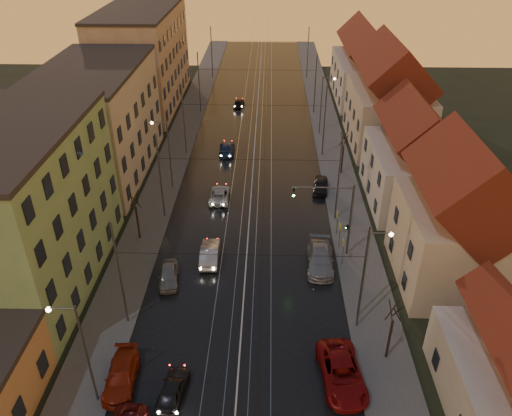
# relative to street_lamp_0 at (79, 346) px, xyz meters

# --- Properties ---
(road) EXTENTS (16.00, 120.00, 0.04)m
(road) POSITION_rel_street_lamp_0_xyz_m (9.10, 38.00, -4.87)
(road) COLOR black
(road) RESTS_ON ground
(sidewalk_left) EXTENTS (4.00, 120.00, 0.15)m
(sidewalk_left) POSITION_rel_street_lamp_0_xyz_m (-0.90, 38.00, -4.81)
(sidewalk_left) COLOR #4C4C4C
(sidewalk_left) RESTS_ON ground
(sidewalk_right) EXTENTS (4.00, 120.00, 0.15)m
(sidewalk_right) POSITION_rel_street_lamp_0_xyz_m (19.10, 38.00, -4.81)
(sidewalk_right) COLOR #4C4C4C
(sidewalk_right) RESTS_ON ground
(tram_rail_0) EXTENTS (0.06, 120.00, 0.03)m
(tram_rail_0) POSITION_rel_street_lamp_0_xyz_m (6.90, 38.00, -4.83)
(tram_rail_0) COLOR gray
(tram_rail_0) RESTS_ON road
(tram_rail_1) EXTENTS (0.06, 120.00, 0.03)m
(tram_rail_1) POSITION_rel_street_lamp_0_xyz_m (8.33, 38.00, -4.83)
(tram_rail_1) COLOR gray
(tram_rail_1) RESTS_ON road
(tram_rail_2) EXTENTS (0.06, 120.00, 0.03)m
(tram_rail_2) POSITION_rel_street_lamp_0_xyz_m (9.87, 38.00, -4.83)
(tram_rail_2) COLOR gray
(tram_rail_2) RESTS_ON road
(tram_rail_3) EXTENTS (0.06, 120.00, 0.03)m
(tram_rail_3) POSITION_rel_street_lamp_0_xyz_m (11.30, 38.00, -4.83)
(tram_rail_3) COLOR gray
(tram_rail_3) RESTS_ON road
(apartment_left_1) EXTENTS (10.00, 18.00, 13.00)m
(apartment_left_1) POSITION_rel_street_lamp_0_xyz_m (-8.40, 12.00, 1.61)
(apartment_left_1) COLOR #6B965F
(apartment_left_1) RESTS_ON ground
(apartment_left_2) EXTENTS (10.00, 20.00, 12.00)m
(apartment_left_2) POSITION_rel_street_lamp_0_xyz_m (-8.40, 32.00, 1.11)
(apartment_left_2) COLOR tan
(apartment_left_2) RESTS_ON ground
(apartment_left_3) EXTENTS (10.00, 24.00, 14.00)m
(apartment_left_3) POSITION_rel_street_lamp_0_xyz_m (-8.40, 56.00, 2.11)
(apartment_left_3) COLOR #967561
(apartment_left_3) RESTS_ON ground
(house_right_1) EXTENTS (8.67, 10.20, 10.80)m
(house_right_1) POSITION_rel_street_lamp_0_xyz_m (26.10, 13.00, 0.56)
(house_right_1) COLOR beige
(house_right_1) RESTS_ON ground
(house_right_2) EXTENTS (9.18, 12.24, 9.20)m
(house_right_2) POSITION_rel_street_lamp_0_xyz_m (26.10, 26.00, -0.24)
(house_right_2) COLOR beige
(house_right_2) RESTS_ON ground
(house_right_3) EXTENTS (9.18, 14.28, 11.50)m
(house_right_3) POSITION_rel_street_lamp_0_xyz_m (26.10, 41.00, 0.92)
(house_right_3) COLOR beige
(house_right_3) RESTS_ON ground
(house_right_4) EXTENTS (9.18, 16.32, 10.00)m
(house_right_4) POSITION_rel_street_lamp_0_xyz_m (26.10, 59.00, 0.16)
(house_right_4) COLOR beige
(house_right_4) RESTS_ON ground
(catenary_pole_l_1) EXTENTS (0.16, 0.16, 9.00)m
(catenary_pole_l_1) POSITION_rel_street_lamp_0_xyz_m (0.50, 7.00, -0.39)
(catenary_pole_l_1) COLOR #595B60
(catenary_pole_l_1) RESTS_ON ground
(catenary_pole_r_1) EXTENTS (0.16, 0.16, 9.00)m
(catenary_pole_r_1) POSITION_rel_street_lamp_0_xyz_m (17.70, 7.00, -0.39)
(catenary_pole_r_1) COLOR #595B60
(catenary_pole_r_1) RESTS_ON ground
(catenary_pole_l_2) EXTENTS (0.16, 0.16, 9.00)m
(catenary_pole_l_2) POSITION_rel_street_lamp_0_xyz_m (0.50, 22.00, -0.39)
(catenary_pole_l_2) COLOR #595B60
(catenary_pole_l_2) RESTS_ON ground
(catenary_pole_r_2) EXTENTS (0.16, 0.16, 9.00)m
(catenary_pole_r_2) POSITION_rel_street_lamp_0_xyz_m (17.70, 22.00, -0.39)
(catenary_pole_r_2) COLOR #595B60
(catenary_pole_r_2) RESTS_ON ground
(catenary_pole_l_3) EXTENTS (0.16, 0.16, 9.00)m
(catenary_pole_l_3) POSITION_rel_street_lamp_0_xyz_m (0.50, 37.00, -0.39)
(catenary_pole_l_3) COLOR #595B60
(catenary_pole_l_3) RESTS_ON ground
(catenary_pole_r_3) EXTENTS (0.16, 0.16, 9.00)m
(catenary_pole_r_3) POSITION_rel_street_lamp_0_xyz_m (17.70, 37.00, -0.39)
(catenary_pole_r_3) COLOR #595B60
(catenary_pole_r_3) RESTS_ON ground
(catenary_pole_l_4) EXTENTS (0.16, 0.16, 9.00)m
(catenary_pole_l_4) POSITION_rel_street_lamp_0_xyz_m (0.50, 52.00, -0.39)
(catenary_pole_l_4) COLOR #595B60
(catenary_pole_l_4) RESTS_ON ground
(catenary_pole_r_4) EXTENTS (0.16, 0.16, 9.00)m
(catenary_pole_r_4) POSITION_rel_street_lamp_0_xyz_m (17.70, 52.00, -0.39)
(catenary_pole_r_4) COLOR #595B60
(catenary_pole_r_4) RESTS_ON ground
(catenary_pole_l_5) EXTENTS (0.16, 0.16, 9.00)m
(catenary_pole_l_5) POSITION_rel_street_lamp_0_xyz_m (0.50, 70.00, -0.39)
(catenary_pole_l_5) COLOR #595B60
(catenary_pole_l_5) RESTS_ON ground
(catenary_pole_r_5) EXTENTS (0.16, 0.16, 9.00)m
(catenary_pole_r_5) POSITION_rel_street_lamp_0_xyz_m (17.70, 70.00, -0.39)
(catenary_pole_r_5) COLOR #595B60
(catenary_pole_r_5) RESTS_ON ground
(street_lamp_0) EXTENTS (1.75, 0.32, 8.00)m
(street_lamp_0) POSITION_rel_street_lamp_0_xyz_m (0.00, 0.00, 0.00)
(street_lamp_0) COLOR #595B60
(street_lamp_0) RESTS_ON ground
(street_lamp_1) EXTENTS (1.75, 0.32, 8.00)m
(street_lamp_1) POSITION_rel_street_lamp_0_xyz_m (18.21, 8.00, 0.00)
(street_lamp_1) COLOR #595B60
(street_lamp_1) RESTS_ON ground
(street_lamp_2) EXTENTS (1.75, 0.32, 8.00)m
(street_lamp_2) POSITION_rel_street_lamp_0_xyz_m (0.00, 28.00, 0.00)
(street_lamp_2) COLOR #595B60
(street_lamp_2) RESTS_ON ground
(street_lamp_3) EXTENTS (1.75, 0.32, 8.00)m
(street_lamp_3) POSITION_rel_street_lamp_0_xyz_m (18.21, 44.00, 0.00)
(street_lamp_3) COLOR #595B60
(street_lamp_3) RESTS_ON ground
(traffic_light_mast) EXTENTS (5.30, 0.32, 7.20)m
(traffic_light_mast) POSITION_rel_street_lamp_0_xyz_m (17.10, 16.00, -0.29)
(traffic_light_mast) COLOR #595B60
(traffic_light_mast) RESTS_ON ground
(bare_tree_0) EXTENTS (1.09, 1.09, 5.11)m
(bare_tree_0) POSITION_rel_street_lamp_0_xyz_m (-1.09, 18.00, -2.40)
(bare_tree_0) COLOR black
(bare_tree_0) RESTS_ON ground
(bare_tree_1) EXTENTS (1.09, 1.09, 5.11)m
(bare_tree_1) POSITION_rel_street_lamp_0_xyz_m (19.31, 4.00, -2.40)
(bare_tree_1) COLOR black
(bare_tree_1) RESTS_ON ground
(bare_tree_2) EXTENTS (1.09, 1.09, 5.11)m
(bare_tree_2) POSITION_rel_street_lamp_0_xyz_m (19.51, 32.00, -2.40)
(bare_tree_2) COLOR black
(bare_tree_2) RESTS_ON ground
(driving_car_0) EXTENTS (1.96, 3.86, 1.26)m
(driving_car_0) POSITION_rel_street_lamp_0_xyz_m (5.04, 0.53, -4.26)
(driving_car_0) COLOR black
(driving_car_0) RESTS_ON ground
(driving_car_1) EXTENTS (1.72, 4.54, 1.48)m
(driving_car_1) POSITION_rel_street_lamp_0_xyz_m (5.88, 14.93, -4.15)
(driving_car_1) COLOR #ADADB3
(driving_car_1) RESTS_ON ground
(driving_car_2) EXTENTS (2.05, 4.43, 1.23)m
(driving_car_2) POSITION_rel_street_lamp_0_xyz_m (5.81, 25.57, -4.27)
(driving_car_2) COLOR #BABABA
(driving_car_2) RESTS_ON ground
(driving_car_3) EXTENTS (2.00, 4.63, 1.33)m
(driving_car_3) POSITION_rel_street_lamp_0_xyz_m (5.65, 37.30, -4.22)
(driving_car_3) COLOR navy
(driving_car_3) RESTS_ON ground
(driving_car_4) EXTENTS (1.72, 3.70, 1.23)m
(driving_car_4) POSITION_rel_street_lamp_0_xyz_m (6.20, 54.53, -4.27)
(driving_car_4) COLOR black
(driving_car_4) RESTS_ON ground
(parked_left_2) EXTENTS (2.13, 4.71, 1.34)m
(parked_left_2) POSITION_rel_street_lamp_0_xyz_m (1.50, 1.41, -4.22)
(parked_left_2) COLOR maroon
(parked_left_2) RESTS_ON ground
(parked_left_3) EXTENTS (2.06, 4.06, 1.33)m
(parked_left_3) POSITION_rel_street_lamp_0_xyz_m (2.75, 11.87, -4.22)
(parked_left_3) COLOR gray
(parked_left_3) RESTS_ON ground
(parked_right_0) EXTENTS (3.18, 5.91, 1.58)m
(parked_right_0) POSITION_rel_street_lamp_0_xyz_m (15.93, 1.96, -4.10)
(parked_right_0) COLOR maroon
(parked_right_0) RESTS_ON ground
(parked_right_1) EXTENTS (2.53, 5.57, 1.58)m
(parked_right_1) POSITION_rel_street_lamp_0_xyz_m (15.56, 14.30, -4.09)
(parked_right_1) COLOR #9C9CA2
(parked_right_1) RESTS_ON ground
(parked_right_2) EXTENTS (2.06, 4.10, 1.34)m
(parked_right_2) POSITION_rel_street_lamp_0_xyz_m (16.70, 27.74, -4.22)
(parked_right_2) COLOR black
(parked_right_2) RESTS_ON ground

